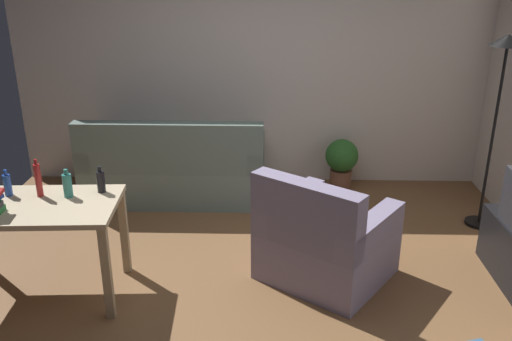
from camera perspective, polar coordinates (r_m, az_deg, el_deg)
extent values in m
cube|color=brown|center=(4.52, -1.48, -11.34)|extent=(5.20, 4.40, 0.02)
cube|color=silver|center=(6.10, -0.48, 11.15)|extent=(5.20, 0.10, 2.70)
cube|color=slate|center=(5.97, -8.25, -0.81)|extent=(1.88, 0.84, 0.40)
cube|color=slate|center=(5.50, -9.08, 2.30)|extent=(1.88, 0.16, 0.52)
cube|color=slate|center=(5.78, 0.03, 1.94)|extent=(0.16, 0.84, 0.22)
cube|color=slate|center=(6.07, -16.44, 2.02)|extent=(0.16, 0.84, 0.22)
cylinder|color=black|center=(5.78, 22.07, -5.02)|extent=(0.26, 0.26, 0.03)
cylinder|color=black|center=(5.48, 23.30, 3.03)|extent=(0.03, 0.03, 1.68)
cone|color=black|center=(5.30, 24.72, 12.19)|extent=(0.32, 0.32, 0.10)
cube|color=#C6B28E|center=(4.30, -22.07, -3.46)|extent=(1.24, 0.77, 0.04)
cube|color=tan|center=(4.05, -15.21, -10.26)|extent=(0.06, 0.06, 0.72)
cube|color=tan|center=(4.57, -13.51, -6.22)|extent=(0.06, 0.06, 0.72)
cylinder|color=brown|center=(6.20, 8.75, -0.89)|extent=(0.24, 0.24, 0.22)
sphere|color=#2D6B28|center=(6.10, 8.89, 1.55)|extent=(0.36, 0.36, 0.36)
cube|color=gray|center=(4.52, 7.34, -8.44)|extent=(1.22, 1.21, 0.40)
cube|color=slate|center=(4.04, 5.18, -4.72)|extent=(0.82, 0.66, 0.52)
cube|color=gray|center=(4.22, 11.88, -6.20)|extent=(0.62, 0.77, 0.22)
cube|color=gray|center=(4.55, 3.50, -3.68)|extent=(0.62, 0.77, 0.22)
cylinder|color=#2347A3|center=(4.48, -24.37, -1.40)|extent=(0.06, 0.06, 0.16)
cylinder|color=#2347A3|center=(4.45, -24.57, -0.18)|extent=(0.03, 0.03, 0.04)
cylinder|color=#AD2323|center=(4.36, -21.65, -0.96)|extent=(0.05, 0.05, 0.25)
cylinder|color=#AD2323|center=(4.31, -21.91, 0.83)|extent=(0.02, 0.02, 0.04)
cylinder|color=teal|center=(4.29, -18.96, -1.50)|extent=(0.07, 0.07, 0.18)
cylinder|color=teal|center=(4.25, -19.13, -0.14)|extent=(0.03, 0.03, 0.04)
cylinder|color=black|center=(4.31, -15.79, -1.14)|extent=(0.06, 0.06, 0.17)
cylinder|color=black|center=(4.27, -15.93, 0.14)|extent=(0.03, 0.03, 0.04)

